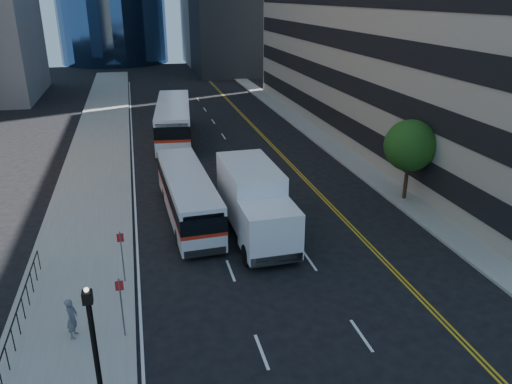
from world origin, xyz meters
The scene contains 9 objects.
ground centered at (0.00, 0.00, 0.00)m, with size 160.00×160.00×0.00m, color black.
sidewalk_west centered at (-10.50, 25.00, 0.07)m, with size 5.00×90.00×0.15m, color gray.
sidewalk_east centered at (9.00, 25.00, 0.07)m, with size 2.00×90.00×0.15m, color gray.
street_tree centered at (9.00, 8.00, 3.64)m, with size 3.20×3.20×5.10m.
lamp_post centered at (-9.00, -6.00, 2.72)m, with size 0.28×0.28×4.56m.
bus_front centered at (-4.75, 8.48, 1.50)m, with size 2.77×10.74×2.75m.
bus_rear centered at (-4.00, 25.89, 1.83)m, with size 4.15×13.24×3.36m.
box_truck centered at (-1.47, 5.42, 1.97)m, with size 2.91×7.88×3.74m.
pedestrian centered at (-10.27, -1.60, 0.97)m, with size 0.60×0.39×1.64m, color slate.
Camera 1 is at (-7.25, -18.49, 12.31)m, focal length 35.00 mm.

